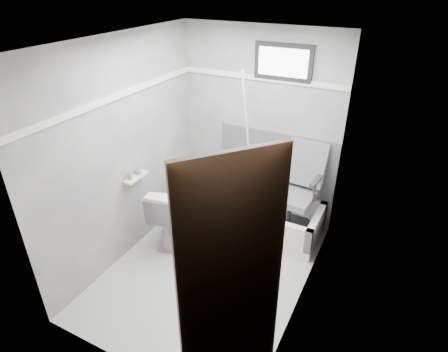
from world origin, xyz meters
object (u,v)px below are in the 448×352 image
Objects in this scene: soap_bottle_a at (130,175)px; soap_bottle_b at (138,170)px; bathtub at (259,215)px; door at (246,327)px; toilet at (176,212)px; office_chair at (291,190)px.

soap_bottle_b is at bearing 90.00° from soap_bottle_a.
door is (0.78, -2.21, 0.79)m from bathtub.
toilet is (-0.82, -0.63, 0.17)m from bathtub.
toilet is 2.34m from door.
office_chair reaches higher than bathtub.
bathtub is 0.58m from office_chair.
door reaches higher than soap_bottle_a.
office_chair is 11.08× the size of soap_bottle_a.
bathtub is 1.40× the size of office_chair.
door is at bearing -35.86° from soap_bottle_b.
office_chair is 11.96× the size of soap_bottle_b.
bathtub is 1.59m from soap_bottle_b.
door is at bearing 125.73° from toilet.
soap_bottle_b is at bearing 144.14° from door.
soap_bottle_a is at bearing -139.80° from bathtub.
office_chair is at bearing 33.68° from soap_bottle_a.
soap_bottle_b is (-1.50, -0.86, 0.30)m from office_chair.
office_chair reaches higher than soap_bottle_b.
soap_bottle_a is at bearing 146.98° from door.
bathtub is 1.04m from toilet.
soap_bottle_a is (-1.50, -1.00, 0.31)m from office_chair.
toilet is 0.39× the size of door.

